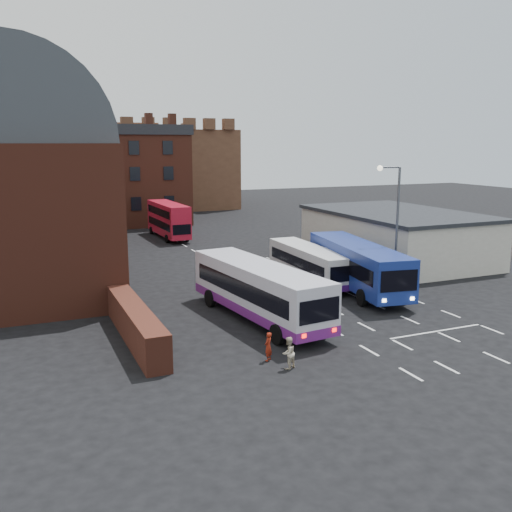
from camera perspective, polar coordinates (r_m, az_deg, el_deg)
name	(u,v)px	position (r m, az deg, el deg)	size (l,w,h in m)	color
ground	(328,327)	(32.08, 7.17, -7.06)	(180.00, 180.00, 0.00)	black
railway_station	(10,175)	(47.22, -23.40, 7.42)	(12.00, 28.00, 16.00)	#602B1E
forecourt_wall	(136,324)	(30.09, -11.94, -6.66)	(1.20, 10.00, 1.80)	#602B1E
cream_building	(396,235)	(51.12, 13.79, 2.05)	(10.40, 16.40, 4.25)	beige
brick_terrace	(94,181)	(72.94, -15.89, 7.24)	(22.00, 10.00, 11.00)	brown
castle_keep	(153,169)	(94.75, -10.29, 8.60)	(22.00, 22.00, 12.00)	brown
bus_white_outbound	(259,287)	(32.70, 0.28, -3.16)	(3.99, 11.97, 3.20)	silver
bus_white_inbound	(309,262)	(41.63, 5.34, -0.58)	(2.57, 9.58, 2.60)	silver
bus_blue	(357,263)	(39.82, 10.11, -0.71)	(4.54, 12.10, 3.22)	navy
bus_red_double	(168,220)	(61.83, -8.75, 3.63)	(2.53, 9.40, 3.74)	red
street_lamp	(394,216)	(40.03, 13.60, 3.95)	(1.73, 0.49, 8.56)	#4D5157
pedestrian_red	(268,347)	(26.92, 1.23, -9.04)	(0.50, 0.33, 1.38)	maroon
pedestrian_beige	(288,353)	(26.04, 3.26, -9.65)	(0.72, 0.56, 1.48)	beige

